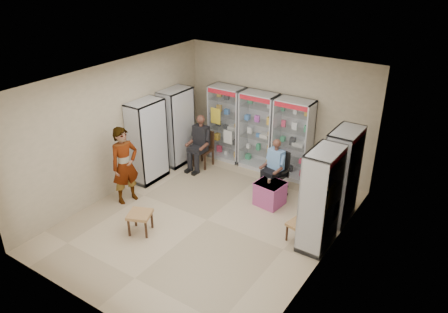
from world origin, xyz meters
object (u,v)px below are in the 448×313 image
Objects in this scene: seated_shopkeeper at (276,168)px; office_chair at (277,172)px; cabinet_left_far at (177,127)px; wooden_chair at (203,149)px; cabinet_right_far at (341,176)px; cabinet_back_mid at (258,131)px; cabinet_left_near at (147,142)px; woven_stool_a at (299,232)px; cabinet_back_right at (293,140)px; cabinet_right_near at (320,200)px; woven_stool_b at (140,222)px; standing_man at (125,165)px; cabinet_back_left at (227,123)px; pink_trunk at (270,193)px.

office_chair is at bearing 100.93° from seated_shopkeeper.
wooden_chair is at bearing 106.39° from cabinet_left_far.
cabinet_right_far reaches higher than seated_shopkeeper.
seated_shopkeeper is at bearing 81.93° from cabinet_right_far.
cabinet_back_mid and cabinet_left_far have the same top height.
cabinet_back_mid is 2.82m from cabinet_right_far.
cabinet_left_near reaches higher than woven_stool_a.
wooden_chair is at bearing -161.25° from cabinet_back_right.
cabinet_left_far is (-2.83, -0.93, 0.00)m from cabinet_back_right.
cabinet_back_mid is 1.00× the size of cabinet_right_near.
wooden_chair is 2.21m from seated_shopkeeper.
cabinet_back_right is at bearing 36.16° from cabinet_right_near.
cabinet_back_mid is 3.92m from woven_stool_b.
cabinet_back_mid reaches higher than standing_man.
standing_man is (0.28, -1.04, -0.12)m from cabinet_left_near.
cabinet_back_mid and cabinet_left_near have the same top height.
cabinet_right_far is 1.69m from office_chair.
cabinet_back_left is 2.17m from seated_shopkeeper.
cabinet_back_left is 1.13× the size of standing_man.
cabinet_right_near is 1.13× the size of standing_man.
cabinet_left_near is 1.56m from wooden_chair.
cabinet_right_near reaches higher than pink_trunk.
standing_man is (-4.18, -1.94, -0.12)m from cabinet_right_far.
office_chair is 0.65m from pink_trunk.
cabinet_left_near is at bearing -144.35° from cabinet_back_right.
wooden_chair is 3.16m from woven_stool_b.
woven_stool_a is at bearing -45.80° from cabinet_back_mid.
seated_shopkeeper is 0.72× the size of standing_man.
cabinet_right_far reaches higher than office_chair.
woven_stool_a is at bearing 164.42° from cabinet_right_far.
cabinet_left_far reaches higher than standing_man.
cabinet_left_far is at bearing -167.58° from office_chair.
cabinet_back_right is 1.98m from cabinet_right_far.
cabinet_right_far is at bearing 1.10° from office_chair.
wooden_chair is (-3.78, 0.40, -0.53)m from cabinet_right_far.
cabinet_back_right reaches higher than seated_shopkeeper.
cabinet_back_left is 1.90m from cabinet_back_right.
cabinet_right_near is at bearing 73.75° from cabinet_left_far.
cabinet_right_far reaches higher than pink_trunk.
cabinet_back_right reaches higher than woven_stool_a.
cabinet_back_right is 2.13× the size of wooden_chair.
woven_stool_a is (1.26, -1.41, -0.43)m from seated_shopkeeper.
office_chair is at bearing -87.13° from cabinet_back_right.
standing_man is (-0.40, -2.34, 0.41)m from wooden_chair.
cabinet_left_near is at bearing -117.61° from wooden_chair.
standing_man is (-2.74, -1.62, 0.61)m from pink_trunk.
cabinet_back_mid is at bearing 0.00° from cabinet_back_left.
cabinet_right_near reaches higher than seated_shopkeeper.
wooden_chair is at bearing 68.36° from cabinet_right_near.
cabinet_back_left is 3.91m from woven_stool_b.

